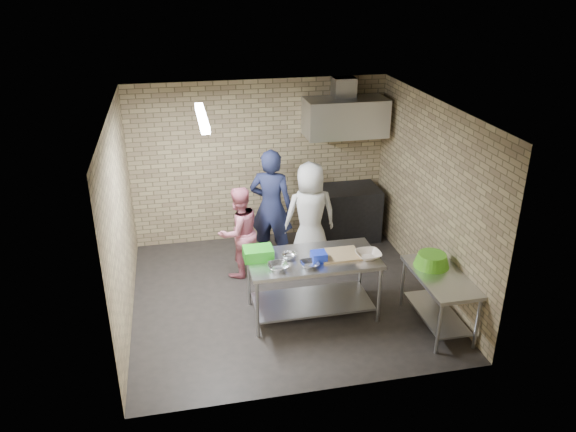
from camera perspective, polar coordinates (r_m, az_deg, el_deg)
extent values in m
plane|color=black|center=(8.09, -0.41, -8.08)|extent=(4.20, 4.20, 0.00)
plane|color=black|center=(7.04, -0.47, 10.86)|extent=(4.20, 4.20, 0.00)
cube|color=tan|center=(9.30, -2.89, 5.52)|extent=(4.20, 0.06, 2.70)
cube|color=tan|center=(5.73, 3.57, -7.08)|extent=(4.20, 0.06, 2.70)
cube|color=tan|center=(7.38, -16.64, -0.64)|extent=(0.06, 4.00, 2.70)
cube|color=tan|center=(8.11, 14.27, 1.91)|extent=(0.06, 4.00, 2.70)
cube|color=silver|center=(7.51, 2.49, -7.09)|extent=(1.70, 0.85, 0.85)
cube|color=silver|center=(7.55, 14.98, -8.26)|extent=(0.60, 1.20, 0.75)
cube|color=black|center=(9.60, 5.53, 0.28)|extent=(1.20, 0.70, 0.90)
cube|color=silver|center=(9.11, 5.86, 9.94)|extent=(1.30, 0.60, 0.60)
cube|color=#A5A8AD|center=(9.15, 5.69, 12.90)|extent=(0.35, 0.30, 0.30)
cube|color=#3F2B19|center=(9.42, 7.23, 9.22)|extent=(0.80, 0.20, 0.04)
cube|color=white|center=(6.93, -8.73, 9.87)|extent=(0.10, 1.25, 0.08)
cube|color=#249B1C|center=(7.24, -3.06, -3.81)|extent=(0.38, 0.28, 0.15)
cube|color=#1A33C9|center=(7.20, 3.14, -4.13)|extent=(0.19, 0.19, 0.12)
cube|color=tan|center=(7.36, 5.24, -3.93)|extent=(0.52, 0.40, 0.03)
imported|color=silver|center=(7.02, -1.02, -5.16)|extent=(0.27, 0.27, 0.06)
imported|color=silver|center=(7.27, 0.16, -4.07)|extent=(0.21, 0.21, 0.06)
imported|color=#B4B8BC|center=(7.08, 2.21, -4.93)|extent=(0.25, 0.25, 0.06)
imported|color=beige|center=(7.35, 8.16, -3.93)|extent=(0.33, 0.33, 0.08)
cylinder|color=#B22619|center=(9.32, 5.78, 9.82)|extent=(0.07, 0.07, 0.18)
cylinder|color=green|center=(9.45, 8.13, 9.80)|extent=(0.06, 0.06, 0.15)
imported|color=#151735|center=(8.62, -1.72, 0.93)|extent=(0.79, 0.67, 1.84)
imported|color=#D67186|center=(8.33, -4.99, -1.65)|extent=(0.85, 0.78, 1.41)
imported|color=white|center=(8.57, 2.26, 0.12)|extent=(0.82, 0.54, 1.66)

